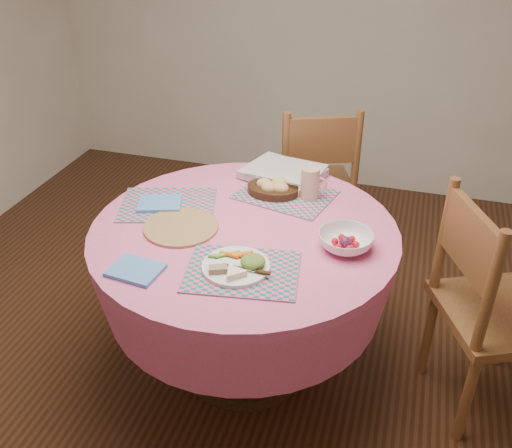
# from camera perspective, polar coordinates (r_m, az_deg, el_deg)

# --- Properties ---
(ground) EXTENTS (4.00, 4.00, 0.00)m
(ground) POSITION_cam_1_polar(r_m,az_deg,el_deg) (2.75, -1.03, -13.88)
(ground) COLOR #331C0F
(ground) RESTS_ON ground
(dining_table) EXTENTS (1.24, 1.24, 0.75)m
(dining_table) POSITION_cam_1_polar(r_m,az_deg,el_deg) (2.39, -1.16, -4.43)
(dining_table) COLOR #CF608E
(dining_table) RESTS_ON ground
(chair_right) EXTENTS (0.59, 0.60, 0.99)m
(chair_right) POSITION_cam_1_polar(r_m,az_deg,el_deg) (2.43, 22.23, -7.60)
(chair_right) COLOR brown
(chair_right) RESTS_ON ground
(chair_back) EXTENTS (0.57, 0.56, 0.97)m
(chair_back) POSITION_cam_1_polar(r_m,az_deg,el_deg) (3.17, 5.84, 4.10)
(chair_back) COLOR brown
(chair_back) RESTS_ON ground
(placemat_front) EXTENTS (0.44, 0.36, 0.01)m
(placemat_front) POSITION_cam_1_polar(r_m,az_deg,el_deg) (2.03, -1.38, -4.75)
(placemat_front) COLOR #136B6D
(placemat_front) RESTS_ON dining_table
(placemat_left) EXTENTS (0.47, 0.40, 0.01)m
(placemat_left) POSITION_cam_1_polar(r_m,az_deg,el_deg) (2.47, -8.79, 1.93)
(placemat_left) COLOR #136B6D
(placemat_left) RESTS_ON dining_table
(placemat_back) EXTENTS (0.46, 0.39, 0.01)m
(placemat_back) POSITION_cam_1_polar(r_m,az_deg,el_deg) (2.52, 2.96, 2.96)
(placemat_back) COLOR #136B6D
(placemat_back) RESTS_ON dining_table
(wicker_trivet) EXTENTS (0.30, 0.30, 0.01)m
(wicker_trivet) POSITION_cam_1_polar(r_m,az_deg,el_deg) (2.30, -7.50, -0.30)
(wicker_trivet) COLOR brown
(wicker_trivet) RESTS_ON dining_table
(napkin_near) EXTENTS (0.19, 0.16, 0.01)m
(napkin_near) POSITION_cam_1_polar(r_m,az_deg,el_deg) (2.07, -11.95, -4.54)
(napkin_near) COLOR #5189D0
(napkin_near) RESTS_ON dining_table
(napkin_far) EXTENTS (0.22, 0.19, 0.01)m
(napkin_far) POSITION_cam_1_polar(r_m,az_deg,el_deg) (2.46, -9.60, 2.05)
(napkin_far) COLOR #5189D0
(napkin_far) RESTS_ON placemat_left
(dinner_plate) EXTENTS (0.25, 0.25, 0.05)m
(dinner_plate) POSITION_cam_1_polar(r_m,az_deg,el_deg) (2.03, -1.87, -4.19)
(dinner_plate) COLOR white
(dinner_plate) RESTS_ON placemat_front
(bread_bowl) EXTENTS (0.23, 0.23, 0.08)m
(bread_bowl) POSITION_cam_1_polar(r_m,az_deg,el_deg) (2.51, 1.72, 3.67)
(bread_bowl) COLOR black
(bread_bowl) RESTS_ON placemat_back
(latte_mug) EXTENTS (0.12, 0.08, 0.14)m
(latte_mug) POSITION_cam_1_polar(r_m,az_deg,el_deg) (2.47, 5.47, 4.10)
(latte_mug) COLOR tan
(latte_mug) RESTS_ON placemat_back
(fruit_bowl) EXTENTS (0.27, 0.27, 0.06)m
(fruit_bowl) POSITION_cam_1_polar(r_m,az_deg,el_deg) (2.17, 8.95, -1.71)
(fruit_bowl) COLOR white
(fruit_bowl) RESTS_ON dining_table
(newspaper_stack) EXTENTS (0.41, 0.36, 0.04)m
(newspaper_stack) POSITION_cam_1_polar(r_m,az_deg,el_deg) (2.66, 2.75, 5.17)
(newspaper_stack) COLOR silver
(newspaper_stack) RESTS_ON dining_table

